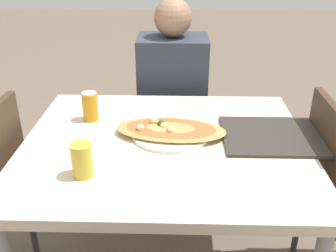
{
  "coord_description": "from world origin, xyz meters",
  "views": [
    {
      "loc": [
        0.05,
        -1.34,
        1.46
      ],
      "look_at": [
        0.01,
        0.02,
        0.78
      ],
      "focal_mm": 42.0,
      "sensor_mm": 36.0,
      "label": 1
    }
  ],
  "objects_px": {
    "person_seated": "(173,88)",
    "pizza_main": "(170,130)",
    "chair_far_seated": "(173,111)",
    "soda_can": "(90,106)",
    "dining_table": "(165,157)",
    "drink_glass": "(82,160)"
  },
  "relations": [
    {
      "from": "dining_table",
      "to": "pizza_main",
      "type": "distance_m",
      "value": 0.11
    },
    {
      "from": "pizza_main",
      "to": "soda_can",
      "type": "distance_m",
      "value": 0.37
    },
    {
      "from": "chair_far_seated",
      "to": "person_seated",
      "type": "xyz_separation_m",
      "value": [
        -0.0,
        -0.12,
        0.19
      ]
    },
    {
      "from": "soda_can",
      "to": "drink_glass",
      "type": "bearing_deg",
      "value": -81.81
    },
    {
      "from": "person_seated",
      "to": "drink_glass",
      "type": "xyz_separation_m",
      "value": [
        -0.28,
        -0.93,
        0.1
      ]
    },
    {
      "from": "pizza_main",
      "to": "drink_glass",
      "type": "relative_size",
      "value": 3.89
    },
    {
      "from": "pizza_main",
      "to": "soda_can",
      "type": "relative_size",
      "value": 3.69
    },
    {
      "from": "dining_table",
      "to": "soda_can",
      "type": "bearing_deg",
      "value": 149.66
    },
    {
      "from": "dining_table",
      "to": "pizza_main",
      "type": "relative_size",
      "value": 2.4
    },
    {
      "from": "dining_table",
      "to": "soda_can",
      "type": "distance_m",
      "value": 0.4
    },
    {
      "from": "soda_can",
      "to": "person_seated",
      "type": "bearing_deg",
      "value": 55.32
    },
    {
      "from": "chair_far_seated",
      "to": "person_seated",
      "type": "bearing_deg",
      "value": 90.0
    },
    {
      "from": "pizza_main",
      "to": "drink_glass",
      "type": "bearing_deg",
      "value": -133.52
    },
    {
      "from": "pizza_main",
      "to": "soda_can",
      "type": "height_order",
      "value": "soda_can"
    },
    {
      "from": "chair_far_seated",
      "to": "soda_can",
      "type": "distance_m",
      "value": 0.76
    },
    {
      "from": "dining_table",
      "to": "chair_far_seated",
      "type": "relative_size",
      "value": 1.26
    },
    {
      "from": "soda_can",
      "to": "pizza_main",
      "type": "bearing_deg",
      "value": -20.95
    },
    {
      "from": "chair_far_seated",
      "to": "person_seated",
      "type": "distance_m",
      "value": 0.22
    },
    {
      "from": "person_seated",
      "to": "chair_far_seated",
      "type": "bearing_deg",
      "value": -90.0
    },
    {
      "from": "person_seated",
      "to": "pizza_main",
      "type": "distance_m",
      "value": 0.64
    },
    {
      "from": "person_seated",
      "to": "soda_can",
      "type": "relative_size",
      "value": 9.27
    },
    {
      "from": "pizza_main",
      "to": "person_seated",
      "type": "bearing_deg",
      "value": 90.16
    }
  ]
}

